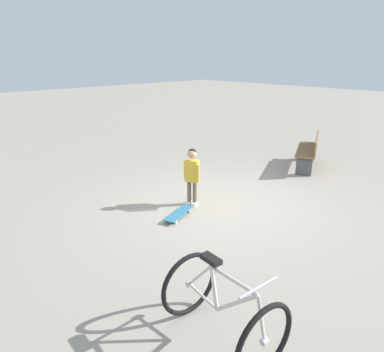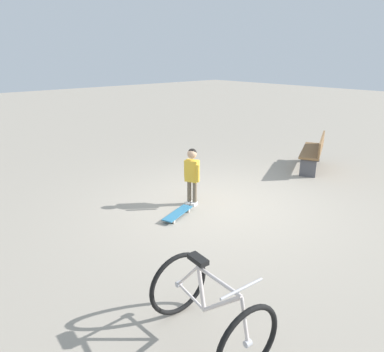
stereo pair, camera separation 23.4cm
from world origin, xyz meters
name	(u,v)px [view 1 (the left image)]	position (x,y,z in m)	size (l,w,h in m)	color
ground_plane	(223,205)	(0.00, 0.00, 0.00)	(50.00, 50.00, 0.00)	#9E9384
child_person	(192,170)	(-0.37, 0.44, 0.66)	(0.25, 0.41, 1.06)	brown
skateboard	(179,214)	(-0.92, 0.19, 0.06)	(0.75, 0.43, 0.07)	teal
bicycle_near	(223,307)	(-2.50, -2.20, 0.38)	(0.81, 1.13, 0.85)	black
street_bench	(309,150)	(3.30, 0.14, 0.42)	(1.63, 1.09, 0.80)	brown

